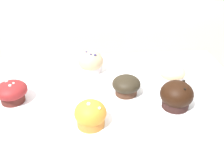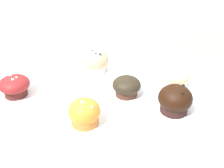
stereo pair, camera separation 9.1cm
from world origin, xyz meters
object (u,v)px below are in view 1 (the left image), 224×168
at_px(muffin_back_left, 12,92).
at_px(muffin_front_right, 176,96).
at_px(muffin_front_left, 172,74).
at_px(muffin_back_right, 126,85).
at_px(muffin_back_center, 91,115).
at_px(muffin_front_center, 91,62).

distance_m(muffin_back_left, muffin_front_right, 0.55).
relative_size(muffin_front_left, muffin_front_right, 0.91).
distance_m(muffin_back_left, muffin_front_left, 0.58).
distance_m(muffin_back_right, muffin_front_right, 0.18).
bearing_deg(muffin_front_right, muffin_back_right, 148.43).
distance_m(muffin_front_right, muffin_back_center, 0.29).
distance_m(muffin_front_left, muffin_front_right, 0.16).
bearing_deg(muffin_front_left, muffin_front_right, -102.17).
distance_m(muffin_front_center, muffin_back_right, 0.22).
xyz_separation_m(muffin_back_left, muffin_front_left, (0.58, 0.08, -0.00)).
relative_size(muffin_back_right, muffin_front_left, 1.02).
bearing_deg(muffin_front_left, muffin_back_center, -144.24).
xyz_separation_m(muffin_back_right, muffin_back_center, (-0.13, -0.16, 0.00)).
height_order(muffin_back_right, muffin_front_left, same).
xyz_separation_m(muffin_front_center, muffin_back_right, (0.12, -0.18, -0.01)).
distance_m(muffin_back_left, muffin_back_right, 0.39).
bearing_deg(muffin_back_left, muffin_back_right, 1.42).
distance_m(muffin_back_right, muffin_front_left, 0.20).
xyz_separation_m(muffin_front_center, muffin_front_right, (0.27, -0.28, 0.00)).
distance_m(muffin_front_center, muffin_front_left, 0.33).
bearing_deg(muffin_front_left, muffin_back_left, -172.45).
height_order(muffin_front_center, muffin_front_left, muffin_front_center).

